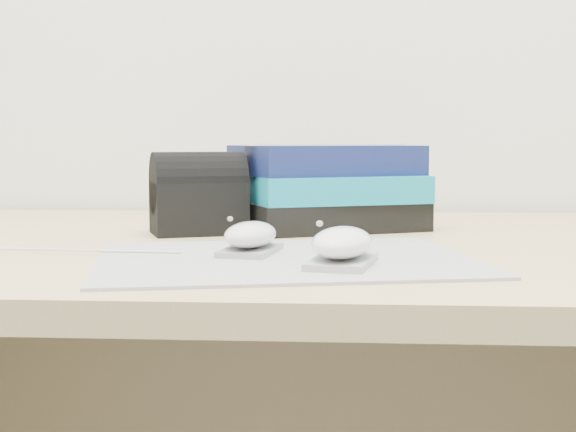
# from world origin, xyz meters

# --- Properties ---
(desk) EXTENTS (1.60, 0.80, 0.73)m
(desk) POSITION_xyz_m (0.00, 1.64, 0.50)
(desk) COLOR tan
(desk) RESTS_ON ground
(mousepad) EXTENTS (0.44, 0.37, 0.00)m
(mousepad) POSITION_xyz_m (-0.05, 1.40, 0.73)
(mousepad) COLOR gray
(mousepad) RESTS_ON desk
(mouse_rear) EXTENTS (0.07, 0.10, 0.04)m
(mouse_rear) POSITION_xyz_m (-0.09, 1.43, 0.75)
(mouse_rear) COLOR #939395
(mouse_rear) RESTS_ON mousepad
(mouse_front) EXTENTS (0.08, 0.11, 0.04)m
(mouse_front) POSITION_xyz_m (0.01, 1.35, 0.75)
(mouse_front) COLOR #A1A1A4
(mouse_front) RESTS_ON mousepad
(usb_cable) EXTENTS (0.21, 0.02, 0.00)m
(usb_cable) POSITION_xyz_m (-0.27, 1.43, 0.73)
(usb_cable) COLOR silver
(usb_cable) RESTS_ON mousepad
(book_stack) EXTENTS (0.30, 0.27, 0.12)m
(book_stack) POSITION_xyz_m (-0.01, 1.71, 0.79)
(book_stack) COLOR black
(book_stack) RESTS_ON desk
(pouch) EXTENTS (0.14, 0.12, 0.11)m
(pouch) POSITION_xyz_m (-0.18, 1.63, 0.78)
(pouch) COLOR black
(pouch) RESTS_ON desk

